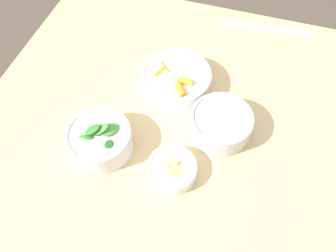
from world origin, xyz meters
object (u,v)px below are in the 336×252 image
at_px(bowl_carrots, 176,79).
at_px(ruler, 265,28).
at_px(bowl_beans_hotdog, 221,124).
at_px(bowl_cookies, 172,169).
at_px(bowl_greens, 100,139).

xyz_separation_m(bowl_carrots, ruler, (0.21, 0.33, -0.03)).
bearing_deg(ruler, bowl_carrots, -123.06).
bearing_deg(bowl_beans_hotdog, bowl_carrots, 144.26).
xyz_separation_m(bowl_cookies, ruler, (0.15, 0.59, -0.02)).
bearing_deg(bowl_beans_hotdog, ruler, 82.06).
bearing_deg(bowl_cookies, bowl_beans_hotdog, 61.18).
bearing_deg(bowl_beans_hotdog, bowl_cookies, -118.82).
height_order(bowl_beans_hotdog, bowl_cookies, bowl_beans_hotdog).
bearing_deg(bowl_carrots, ruler, 56.94).
bearing_deg(ruler, bowl_beans_hotdog, -97.94).
height_order(bowl_carrots, bowl_greens, bowl_greens).
distance_m(bowl_carrots, bowl_cookies, 0.27).
bearing_deg(bowl_greens, bowl_cookies, -5.76).
xyz_separation_m(bowl_beans_hotdog, bowl_cookies, (-0.09, -0.16, -0.01)).
distance_m(bowl_greens, ruler, 0.67).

